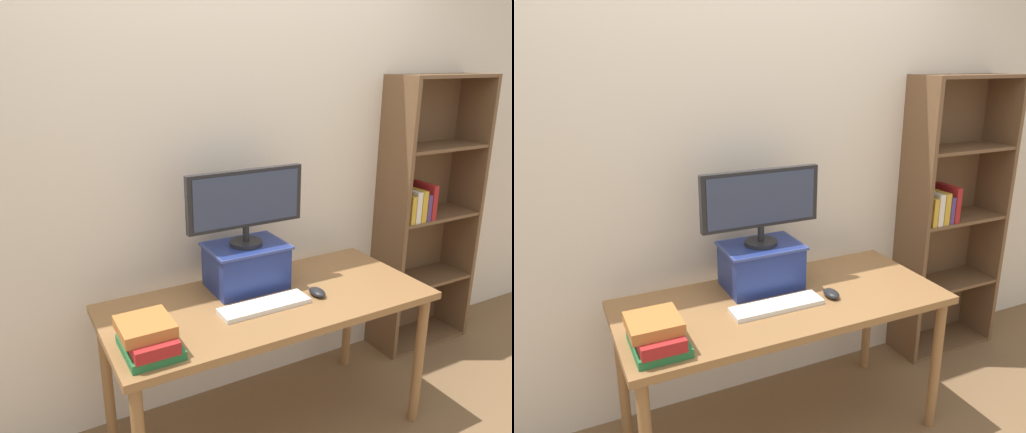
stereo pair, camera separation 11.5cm
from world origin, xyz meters
The scene contains 9 objects.
ground_plane centered at (0.00, 0.00, 0.00)m, with size 12.00×12.00×0.00m, color brown.
back_wall centered at (0.00, 0.49, 1.30)m, with size 7.00×0.08×2.60m.
desk centered at (0.00, 0.00, 0.68)m, with size 1.55×0.68×0.76m.
bookshelf_unit centered at (1.33, 0.33, 0.89)m, with size 0.67×0.28×1.75m.
riser_box centered at (-0.03, 0.17, 0.87)m, with size 0.39×0.28×0.22m.
computer_monitor centered at (-0.03, 0.17, 1.19)m, with size 0.59×0.16×0.37m.
keyboard centered at (-0.06, -0.07, 0.77)m, with size 0.43×0.12×0.02m.
computer_mouse centered at (0.22, -0.08, 0.77)m, with size 0.06×0.10×0.04m.
book_stack centered at (-0.63, -0.17, 0.82)m, with size 0.22×0.27×0.13m.
Camera 1 is at (-1.06, -1.85, 1.83)m, focal length 35.00 mm.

